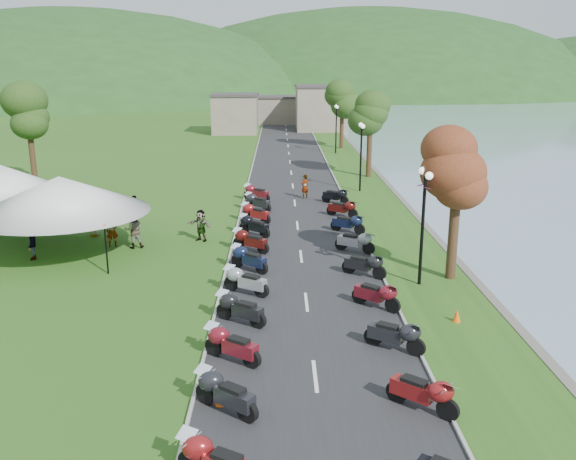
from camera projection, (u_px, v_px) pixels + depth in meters
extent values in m
cube|color=#29292B|center=(293.00, 186.00, 47.63)|extent=(7.00, 120.00, 0.02)
cube|color=gray|center=(272.00, 111.00, 90.34)|extent=(18.00, 16.00, 5.00)
imported|color=slate|center=(113.00, 247.00, 31.95)|extent=(0.75, 0.66, 1.70)
imported|color=slate|center=(135.00, 248.00, 31.76)|extent=(1.04, 0.73, 1.94)
imported|color=slate|center=(33.00, 259.00, 29.89)|extent=(0.88, 1.35, 1.94)
cone|color=#F2590C|center=(220.00, 397.00, 17.08)|extent=(0.34, 0.34, 0.53)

